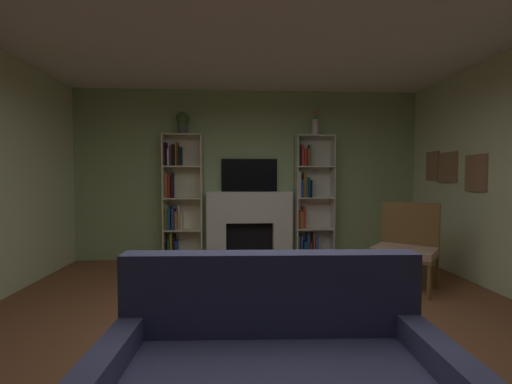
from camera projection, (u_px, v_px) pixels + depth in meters
The scene contains 9 objects.
ground_plane at pixel (265, 344), 2.82m from camera, with size 7.22×7.22×0.00m, color brown.
wall_back_accent at pixel (249, 175), 5.79m from camera, with size 5.80×0.06×2.80m, color #99B67D.
fireplace at pixel (250, 224), 5.68m from camera, with size 1.50×0.52×1.13m.
tv at pixel (249, 175), 5.73m from camera, with size 0.92×0.06×0.54m, color black.
bookshelf_left at pixel (179, 200), 5.61m from camera, with size 0.62×0.29×2.05m.
bookshelf_right at pixel (310, 201), 5.74m from camera, with size 0.62×0.28×2.05m.
potted_plant at pixel (182, 121), 5.51m from camera, with size 0.21×0.21×0.36m.
vase_with_flowers at pixel (315, 126), 5.65m from camera, with size 0.13×0.13×0.42m.
armchair at pixel (406, 244), 4.29m from camera, with size 0.89×0.87×1.04m.
Camera 1 is at (-0.25, -2.76, 1.36)m, focal length 24.21 mm.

